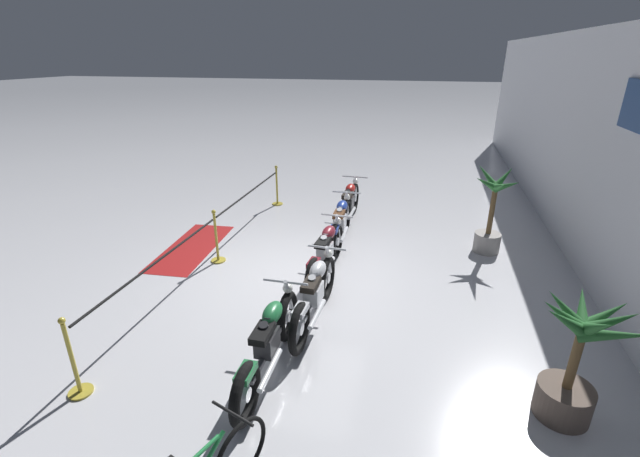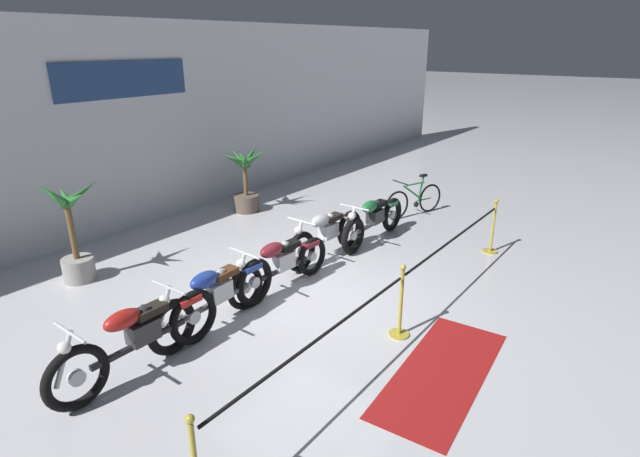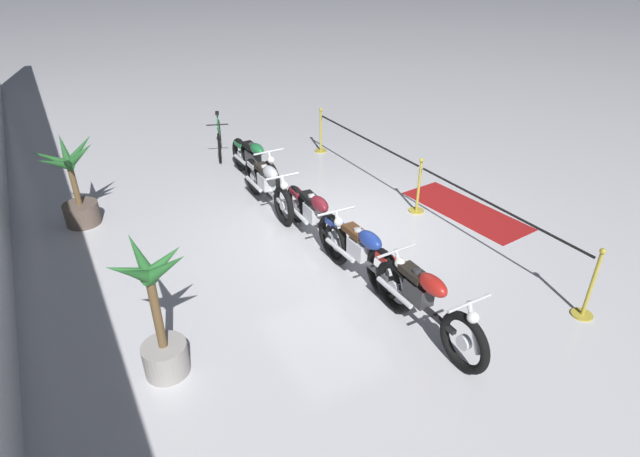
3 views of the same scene
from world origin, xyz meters
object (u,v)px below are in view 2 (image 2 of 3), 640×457
motorcycle_blue_1 (216,296)px  motorcycle_green_4 (373,220)px  potted_palm_left_of_row (74,240)px  motorcycle_red_0 (139,337)px  stanchion_far_left (352,328)px  floor_banner (442,373)px  potted_palm_right_of_row (246,182)px  motorcycle_maroon_2 (280,264)px  stanchion_mid_right (492,234)px  stanchion_mid_left (400,312)px  bicycle (414,200)px  motorcycle_silver_3 (326,234)px

motorcycle_blue_1 → motorcycle_green_4: 4.05m
potted_palm_left_of_row → motorcycle_red_0: bearing=-106.0°
stanchion_far_left → floor_banner: (0.76, -0.82, -0.69)m
potted_palm_left_of_row → floor_banner: size_ratio=0.72×
potted_palm_right_of_row → motorcycle_maroon_2: bearing=-127.8°
motorcycle_red_0 → stanchion_mid_right: stanchion_mid_right is taller
stanchion_mid_right → motorcycle_green_4: bearing=112.9°
stanchion_mid_left → motorcycle_maroon_2: bearing=89.4°
motorcycle_green_4 → stanchion_far_left: (-3.91, -2.07, 0.24)m
motorcycle_red_0 → stanchion_mid_left: 3.31m
potted_palm_left_of_row → floor_banner: potted_palm_left_of_row is taller
motorcycle_maroon_2 → bicycle: bearing=-0.1°
motorcycle_green_4 → floor_banner: bearing=-137.4°
motorcycle_green_4 → stanchion_mid_left: size_ratio=2.11×
stanchion_mid_right → stanchion_mid_left: bearing=180.0°
motorcycle_maroon_2 → stanchion_mid_right: bearing=-31.1°
potted_palm_left_of_row → potted_palm_right_of_row: (4.29, 0.37, -0.02)m
motorcycle_red_0 → motorcycle_silver_3: size_ratio=1.08×
stanchion_far_left → stanchion_mid_left: 1.24m
motorcycle_silver_3 → bicycle: size_ratio=1.34×
motorcycle_blue_1 → motorcycle_green_4: motorcycle_blue_1 is taller
motorcycle_red_0 → stanchion_mid_left: stanchion_mid_left is taller
potted_palm_right_of_row → stanchion_far_left: 6.63m
motorcycle_blue_1 → floor_banner: (0.91, -2.96, -0.47)m
stanchion_mid_right → floor_banner: (-4.02, -0.82, -0.35)m
motorcycle_maroon_2 → potted_palm_right_of_row: 4.18m
bicycle → potted_palm_right_of_row: 3.90m
motorcycle_blue_1 → bicycle: motorcycle_blue_1 is taller
motorcycle_silver_3 → motorcycle_maroon_2: bearing=-173.1°
motorcycle_blue_1 → bicycle: size_ratio=1.42×
motorcycle_silver_3 → stanchion_mid_right: size_ratio=2.04×
motorcycle_silver_3 → stanchion_mid_left: bearing=-122.7°
stanchion_mid_left → potted_palm_left_of_row: bearing=108.7°
motorcycle_silver_3 → stanchion_mid_right: (2.10, -2.33, -0.11)m
bicycle → stanchion_mid_left: (-4.63, -2.15, -0.01)m
motorcycle_green_4 → motorcycle_blue_1: bearing=179.0°
stanchion_far_left → stanchion_mid_right: size_ratio=6.75×
potted_palm_right_of_row → floor_banner: (-3.01, -6.27, -0.70)m
motorcycle_silver_3 → stanchion_far_left: 3.56m
bicycle → stanchion_far_left: bearing=-159.7°
bicycle → motorcycle_maroon_2: bearing=179.9°
motorcycle_red_0 → stanchion_mid_right: 6.51m
stanchion_mid_left → stanchion_far_left: bearing=-180.0°
motorcycle_silver_3 → floor_banner: (-1.92, -3.15, -0.46)m
potted_palm_left_of_row → motorcycle_maroon_2: bearing=-59.3°
motorcycle_blue_1 → stanchion_mid_right: (4.93, -2.14, -0.11)m
motorcycle_silver_3 → potted_palm_right_of_row: potted_palm_right_of_row is taller
potted_palm_left_of_row → stanchion_far_left: size_ratio=0.25×
motorcycle_maroon_2 → motorcycle_silver_3: size_ratio=1.01×
motorcycle_red_0 → motorcycle_silver_3: (4.07, 0.25, -0.01)m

